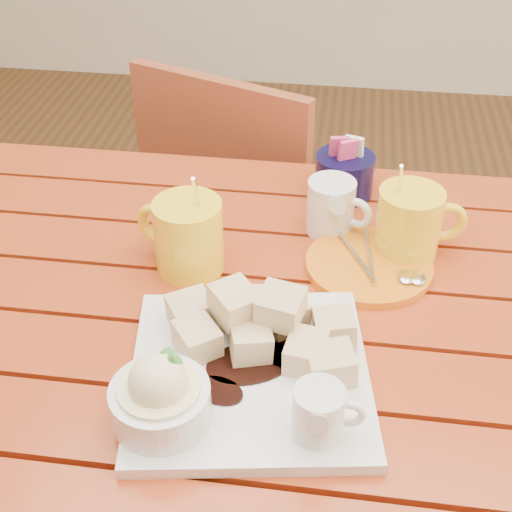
# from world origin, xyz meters

# --- Properties ---
(table) EXTENTS (1.20, 0.79, 0.75)m
(table) POSITION_xyz_m (0.00, 0.00, 0.64)
(table) COLOR #A13914
(table) RESTS_ON ground
(dessert_plate) EXTENTS (0.32, 0.32, 0.11)m
(dessert_plate) POSITION_xyz_m (0.00, -0.16, 0.78)
(dessert_plate) COLOR white
(dessert_plate) RESTS_ON table
(coffee_mug_left) EXTENTS (0.13, 0.10, 0.16)m
(coffee_mug_left) POSITION_xyz_m (-0.10, 0.07, 0.81)
(coffee_mug_left) COLOR yellow
(coffee_mug_left) RESTS_ON table
(coffee_mug_right) EXTENTS (0.13, 0.09, 0.16)m
(coffee_mug_right) POSITION_xyz_m (0.21, 0.15, 0.80)
(coffee_mug_right) COLOR yellow
(coffee_mug_right) RESTS_ON table
(cream_pitcher) EXTENTS (0.11, 0.09, 0.09)m
(cream_pitcher) POSITION_xyz_m (0.10, 0.19, 0.80)
(cream_pitcher) COLOR white
(cream_pitcher) RESTS_ON table
(sugar_caddy) EXTENTS (0.10, 0.10, 0.11)m
(sugar_caddy) POSITION_xyz_m (0.11, 0.30, 0.79)
(sugar_caddy) COLOR black
(sugar_caddy) RESTS_ON table
(orange_saucer) EXTENTS (0.18, 0.18, 0.02)m
(orange_saucer) POSITION_xyz_m (0.16, 0.10, 0.76)
(orange_saucer) COLOR orange
(orange_saucer) RESTS_ON table
(chair_far) EXTENTS (0.52, 0.52, 0.85)m
(chair_far) POSITION_xyz_m (-0.10, 0.62, 0.47)
(chair_far) COLOR brown
(chair_far) RESTS_ON ground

